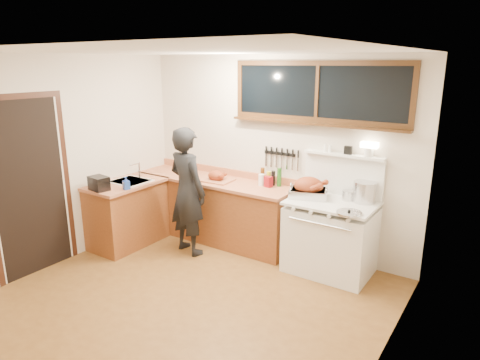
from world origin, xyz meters
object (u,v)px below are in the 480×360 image
Objects in this scene: man at (187,191)px; cutting_board at (216,177)px; roast_turkey at (309,189)px; vintage_stove at (331,235)px.

man reaches higher than cutting_board.
roast_turkey is at bearing 19.72° from man.
roast_turkey is (1.49, 0.53, 0.15)m from man.
man is at bearing -160.28° from roast_turkey.
vintage_stove is 0.62m from roast_turkey.
vintage_stove is at bearing 0.86° from cutting_board.
cutting_board is at bearing 77.57° from man.
roast_turkey is at bearing 177.89° from vintage_stove.
roast_turkey is at bearing 1.54° from cutting_board.
cutting_board is 0.87× the size of roast_turkey.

